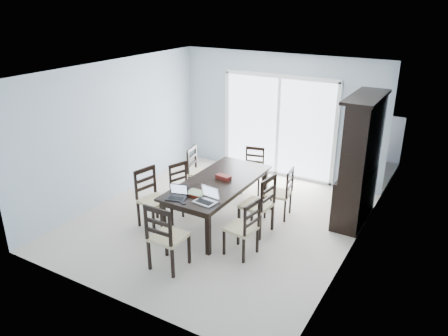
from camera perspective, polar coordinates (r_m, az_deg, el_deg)
The scene contains 24 objects.
floor at distance 7.71m, azimuth -0.73°, elevation -6.82°, with size 5.00×5.00×0.00m, color beige.
ceiling at distance 6.86m, azimuth -0.83°, elevation 12.62°, with size 5.00×5.00×0.00m, color white.
back_wall at distance 9.32m, azimuth 7.21°, elevation 6.75°, with size 4.50×0.02×2.60m, color #A1B2C0.
wall_left at distance 8.50m, azimuth -13.94°, elevation 4.81°, with size 0.02×5.00×2.60m, color #A1B2C0.
wall_right at distance 6.39m, azimuth 16.79°, elevation -1.17°, with size 0.02×5.00×2.60m, color #A1B2C0.
balcony at distance 10.61m, azimuth 9.02°, elevation 0.88°, with size 4.50×2.00×0.10m, color gray.
railing at distance 11.32m, azimuth 11.09°, elevation 5.28°, with size 4.50×0.06×1.10m, color #99999E.
dining_table at distance 7.41m, azimuth -0.75°, elevation -2.25°, with size 1.00×2.20×0.75m.
china_hutch at distance 7.66m, azimuth 17.32°, elevation 0.76°, with size 0.50×1.38×2.20m.
sliding_door at distance 9.35m, azimuth 7.09°, elevation 5.46°, with size 2.52×0.05×2.18m.
chair_left_near at distance 7.42m, azimuth -9.63°, elevation -3.02°, with size 0.53×0.52×1.16m.
chair_left_mid at distance 7.89m, azimuth -5.57°, elevation -1.87°, with size 0.50×0.49×1.01m.
chair_left_far at distance 8.48m, azimuth -3.52°, elevation 0.26°, with size 0.49×0.48×1.10m.
chair_right_near at distance 6.48m, azimuth 2.92°, elevation -7.13°, with size 0.46×0.45×1.07m.
chair_right_mid at distance 7.06m, azimuth 4.97°, elevation -4.03°, with size 0.50×0.49×1.19m.
chair_right_far at distance 7.66m, azimuth 7.81°, elevation -2.57°, with size 0.45×0.44×1.06m.
chair_end_near at distance 6.17m, azimuth -7.90°, elevation -8.15°, with size 0.46×0.47×1.20m.
chair_end_far at distance 8.67m, azimuth 3.89°, elevation 0.42°, with size 0.46×0.47×1.02m.
laptop_dark at distance 6.77m, azimuth -6.26°, elevation -3.63°, with size 0.34×0.28×0.21m.
laptop_silver at distance 6.61m, azimuth -2.50°, elevation -4.11°, with size 0.36×0.27×0.23m.
book_stack at distance 6.89m, azimuth -3.69°, elevation -3.32°, with size 0.29×0.23×0.05m.
cell_phone at distance 6.64m, azimuth -5.44°, elevation -4.57°, with size 0.12×0.05×0.01m, color black.
game_box at distance 7.45m, azimuth -0.07°, elevation -1.20°, with size 0.26×0.13×0.06m, color #541011.
hot_tub at distance 10.67m, azimuth 4.83°, elevation 3.96°, with size 1.91×1.76×0.87m.
Camera 1 is at (3.49, -5.80, 3.70)m, focal length 35.00 mm.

